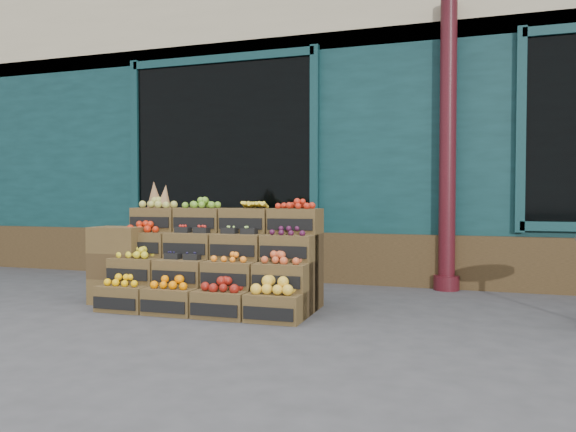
% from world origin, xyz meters
% --- Properties ---
extents(ground, '(60.00, 60.00, 0.00)m').
position_xyz_m(ground, '(0.00, 0.00, 0.00)').
color(ground, '#39393B').
rests_on(ground, ground).
extents(shop_facade, '(12.00, 6.24, 4.80)m').
position_xyz_m(shop_facade, '(0.00, 5.11, 2.40)').
color(shop_facade, '#0E2F31').
rests_on(shop_facade, ground).
extents(crate_display, '(1.92, 0.96, 1.19)m').
position_xyz_m(crate_display, '(-0.81, 0.36, 0.37)').
color(crate_display, '#4D3B1E').
rests_on(crate_display, ground).
extents(spare_crates, '(0.51, 0.36, 0.74)m').
position_xyz_m(spare_crates, '(-1.78, 0.24, 0.37)').
color(spare_crates, '#4D3B1E').
rests_on(spare_crates, ground).
extents(shopkeeper, '(0.77, 0.55, 1.98)m').
position_xyz_m(shopkeeper, '(-1.60, 2.81, 0.99)').
color(shopkeeper, '#1C6336').
rests_on(shopkeeper, ground).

